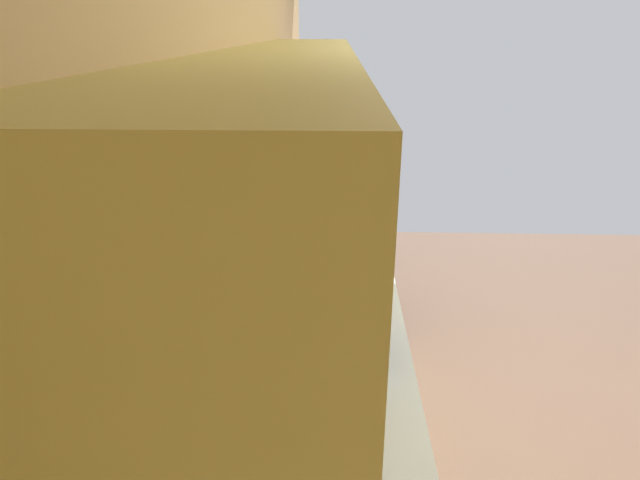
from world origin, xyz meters
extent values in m
cube|color=#E5BD7D|center=(0.00, 1.70, 1.33)|extent=(4.48, 0.12, 2.66)
cube|color=white|center=(-0.44, 1.35, 0.88)|extent=(3.47, 0.62, 0.02)
cube|color=#332819|center=(-0.01, 1.05, 0.44)|extent=(0.01, 0.01, 0.80)
cube|color=#332819|center=(0.42, 1.05, 0.44)|extent=(0.01, 0.01, 0.80)
cube|color=#332819|center=(0.85, 1.05, 0.44)|extent=(0.01, 0.01, 0.80)
cube|color=#DFD371|center=(-0.44, 1.47, 1.77)|extent=(2.43, 0.33, 0.57)
cube|color=black|center=(1.64, 1.32, 0.45)|extent=(0.71, 0.64, 0.89)
cube|color=black|center=(1.64, 1.00, 0.40)|extent=(0.55, 0.01, 0.49)
cube|color=black|center=(1.64, 1.32, 0.90)|extent=(0.67, 0.60, 0.02)
cube|color=black|center=(1.64, 1.62, 0.98)|extent=(0.67, 0.04, 0.18)
cylinder|color=#38383D|center=(1.48, 1.21, 0.92)|extent=(0.11, 0.11, 0.01)
cylinder|color=#38383D|center=(1.80, 1.21, 0.92)|extent=(0.11, 0.11, 0.01)
cylinder|color=#38383D|center=(1.48, 1.44, 0.92)|extent=(0.11, 0.11, 0.01)
cylinder|color=#38383D|center=(1.80, 1.44, 0.92)|extent=(0.11, 0.11, 0.01)
cube|color=#B7BABF|center=(-0.13, 1.37, 1.03)|extent=(0.48, 0.39, 0.27)
cube|color=black|center=(-0.18, 1.17, 1.03)|extent=(0.30, 0.01, 0.19)
cube|color=#2D2D33|center=(0.05, 1.17, 1.03)|extent=(0.09, 0.01, 0.19)
cylinder|color=silver|center=(0.72, 1.27, 0.92)|extent=(0.18, 0.18, 0.05)
cylinder|color=#FECACB|center=(0.72, 1.27, 0.93)|extent=(0.14, 0.14, 0.03)
cylinder|color=#B7BABF|center=(0.34, 1.27, 0.96)|extent=(0.12, 0.12, 0.13)
cylinder|color=black|center=(0.34, 1.27, 1.03)|extent=(0.03, 0.03, 0.02)
cylinder|color=#B7BABF|center=(0.41, 1.27, 0.98)|extent=(0.08, 0.02, 0.05)
camera|label=1|loc=(-1.93, 1.34, 2.10)|focal=29.23mm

